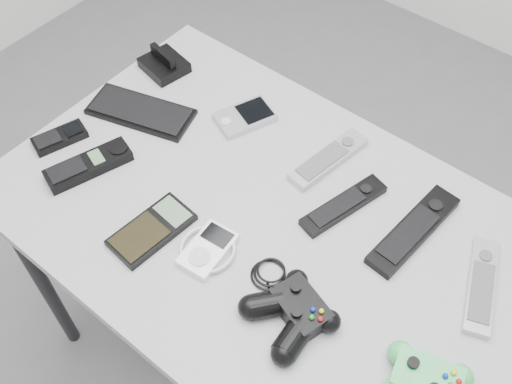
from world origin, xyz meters
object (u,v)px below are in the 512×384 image
Objects in this scene: controller_black at (294,311)px; mp3_player at (208,249)px; remote_black_b at (414,230)px; calculator at (152,230)px; remote_black_a at (344,205)px; desk at (269,237)px; remote_silver_a at (328,158)px; mobile_phone at (59,137)px; cordless_handset at (88,165)px; remote_silver_b at (481,285)px; pda at (245,116)px; pda_keyboard at (141,111)px.

mp3_player is at bearing -164.41° from controller_black.
calculator is at bearing -136.42° from remote_black_b.
desk is at bearing -115.18° from remote_black_a.
mobile_phone is at bearing -138.09° from remote_silver_a.
calculator is (0.21, -0.03, -0.01)m from cordless_handset.
remote_black_a reaches higher than calculator.
remote_silver_a is 0.98× the size of remote_silver_b.
mobile_phone is at bearing 175.01° from remote_silver_b.
mobile_phone is 0.46× the size of controller_black.
controller_black is at bearing 16.96° from mobile_phone.
pda is 0.76× the size of calculator.
mobile_phone reaches higher than calculator.
mobile_phone is (-0.56, -0.23, -0.00)m from remote_black_a.
remote_black_b is at bearing 28.85° from remote_black_a.
remote_black_a is at bearing 160.79° from remote_silver_b.
desk is 5.55× the size of remote_silver_a.
remote_silver_b is at bearing 16.55° from pda.
remote_silver_b is (0.15, -0.03, -0.00)m from remote_black_b.
remote_silver_b is 0.60m from calculator.
controller_black reaches higher than remote_silver_a.
pda is at bearing 17.54° from pda_keyboard.
remote_black_a is (0.09, 0.11, 0.07)m from desk.
desk is 0.28m from remote_black_b.
mobile_phone is at bearing -169.06° from cordless_handset.
pda is 0.34m from cordless_handset.
remote_silver_a is 1.72× the size of mp3_player.
remote_black_b is (0.13, 0.03, 0.00)m from remote_black_a.
pda_keyboard is 2.08× the size of mp3_player.
cordless_handset reaches higher than remote_black_b.
pda is 1.10× the size of mp3_player.
remote_black_a is 0.14m from remote_black_b.
desk is at bearing 51.61° from calculator.
pda and remote_black_a have the same top height.
cordless_handset is at bearing 174.88° from mp3_player.
remote_silver_b is at bearing -1.72° from remote_silver_a.
mobile_phone is 0.43m from mp3_player.
remote_black_b reaches higher than calculator.
remote_silver_a reaches higher than pda.
remote_black_a reaches higher than desk.
pda_keyboard is 0.42m from remote_silver_a.
pda_keyboard is (-0.39, 0.05, 0.07)m from desk.
pda_keyboard is 1.43× the size of calculator.
remote_black_a is at bearing -9.10° from pda_keyboard.
remote_black_b is 2.08× the size of mobile_phone.
pda_keyboard is 0.18m from cordless_handset.
calculator is 0.67× the size of controller_black.
remote_silver_a is 0.36m from controller_black.
pda_keyboard is 1.89× the size of pda.
pda_keyboard is at bearing -157.43° from remote_black_a.
pda_keyboard is at bearing 144.75° from calculator.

